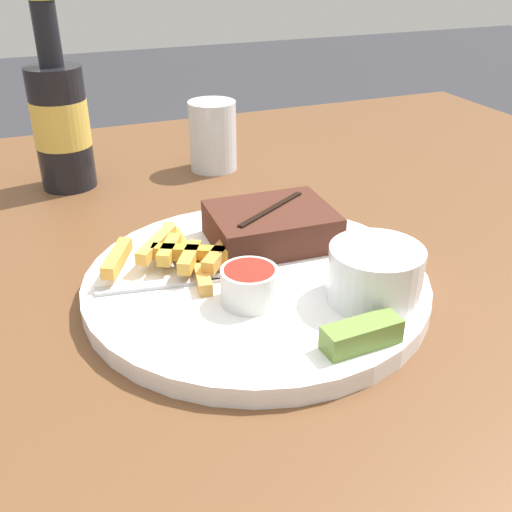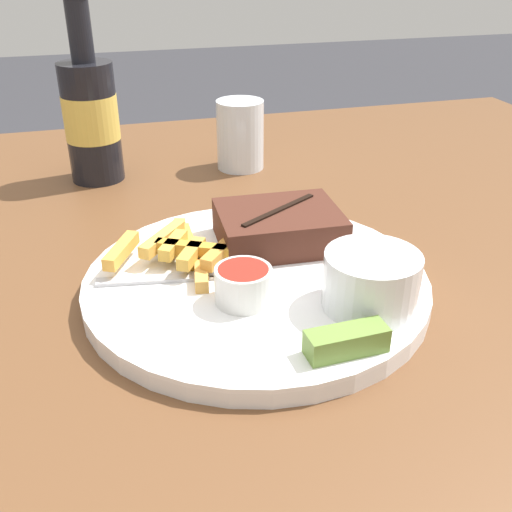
{
  "view_description": "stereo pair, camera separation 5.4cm",
  "coord_description": "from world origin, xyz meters",
  "px_view_note": "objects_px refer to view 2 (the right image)",
  "views": [
    {
      "loc": [
        -0.18,
        -0.44,
        1.07
      ],
      "look_at": [
        0.0,
        0.0,
        0.81
      ],
      "focal_mm": 42.0,
      "sensor_mm": 36.0,
      "label": 1
    },
    {
      "loc": [
        -0.13,
        -0.46,
        1.07
      ],
      "look_at": [
        0.0,
        0.0,
        0.81
      ],
      "focal_mm": 42.0,
      "sensor_mm": 36.0,
      "label": 2
    }
  ],
  "objects_px": {
    "dipping_sauce_cup": "(243,283)",
    "knife_utensil": "(252,251)",
    "coleslaw_cup": "(371,277)",
    "fork_utensil": "(164,279)",
    "dinner_plate": "(256,283)",
    "drinking_glass": "(240,135)",
    "steak_portion": "(279,227)",
    "pickle_spear": "(346,341)",
    "beer_bottle": "(91,114)"
  },
  "relations": [
    {
      "from": "dinner_plate",
      "to": "drinking_glass",
      "type": "distance_m",
      "value": 0.34
    },
    {
      "from": "fork_utensil",
      "to": "knife_utensil",
      "type": "relative_size",
      "value": 0.81
    },
    {
      "from": "steak_portion",
      "to": "knife_utensil",
      "type": "height_order",
      "value": "steak_portion"
    },
    {
      "from": "steak_portion",
      "to": "dipping_sauce_cup",
      "type": "relative_size",
      "value": 2.55
    },
    {
      "from": "coleslaw_cup",
      "to": "dipping_sauce_cup",
      "type": "height_order",
      "value": "coleslaw_cup"
    },
    {
      "from": "fork_utensil",
      "to": "drinking_glass",
      "type": "bearing_deg",
      "value": 73.25
    },
    {
      "from": "steak_portion",
      "to": "knife_utensil",
      "type": "relative_size",
      "value": 0.76
    },
    {
      "from": "coleslaw_cup",
      "to": "dipping_sauce_cup",
      "type": "xyz_separation_m",
      "value": [
        -0.1,
        0.04,
        -0.01
      ]
    },
    {
      "from": "dipping_sauce_cup",
      "to": "fork_utensil",
      "type": "distance_m",
      "value": 0.08
    },
    {
      "from": "dipping_sauce_cup",
      "to": "knife_utensil",
      "type": "height_order",
      "value": "dipping_sauce_cup"
    },
    {
      "from": "dipping_sauce_cup",
      "to": "pickle_spear",
      "type": "relative_size",
      "value": 0.77
    },
    {
      "from": "steak_portion",
      "to": "fork_utensil",
      "type": "bearing_deg",
      "value": -160.03
    },
    {
      "from": "fork_utensil",
      "to": "knife_utensil",
      "type": "height_order",
      "value": "knife_utensil"
    },
    {
      "from": "dipping_sauce_cup",
      "to": "beer_bottle",
      "type": "height_order",
      "value": "beer_bottle"
    },
    {
      "from": "beer_bottle",
      "to": "drinking_glass",
      "type": "height_order",
      "value": "beer_bottle"
    },
    {
      "from": "pickle_spear",
      "to": "coleslaw_cup",
      "type": "bearing_deg",
      "value": 50.88
    },
    {
      "from": "coleslaw_cup",
      "to": "pickle_spear",
      "type": "distance_m",
      "value": 0.07
    },
    {
      "from": "beer_bottle",
      "to": "knife_utensil",
      "type": "bearing_deg",
      "value": -65.53
    },
    {
      "from": "dinner_plate",
      "to": "pickle_spear",
      "type": "bearing_deg",
      "value": -75.14
    },
    {
      "from": "dipping_sauce_cup",
      "to": "beer_bottle",
      "type": "distance_m",
      "value": 0.4
    },
    {
      "from": "coleslaw_cup",
      "to": "knife_utensil",
      "type": "xyz_separation_m",
      "value": [
        -0.07,
        0.12,
        -0.02
      ]
    },
    {
      "from": "dinner_plate",
      "to": "drinking_glass",
      "type": "height_order",
      "value": "drinking_glass"
    },
    {
      "from": "dipping_sauce_cup",
      "to": "pickle_spear",
      "type": "bearing_deg",
      "value": -57.8
    },
    {
      "from": "steak_portion",
      "to": "fork_utensil",
      "type": "distance_m",
      "value": 0.13
    },
    {
      "from": "dinner_plate",
      "to": "fork_utensil",
      "type": "distance_m",
      "value": 0.09
    },
    {
      "from": "dipping_sauce_cup",
      "to": "knife_utensil",
      "type": "bearing_deg",
      "value": 70.16
    },
    {
      "from": "beer_bottle",
      "to": "dinner_plate",
      "type": "bearing_deg",
      "value": -69.32
    },
    {
      "from": "drinking_glass",
      "to": "pickle_spear",
      "type": "bearing_deg",
      "value": -94.36
    },
    {
      "from": "dinner_plate",
      "to": "steak_portion",
      "type": "bearing_deg",
      "value": 55.37
    },
    {
      "from": "steak_portion",
      "to": "pickle_spear",
      "type": "relative_size",
      "value": 1.96
    },
    {
      "from": "coleslaw_cup",
      "to": "beer_bottle",
      "type": "relative_size",
      "value": 0.32
    },
    {
      "from": "knife_utensil",
      "to": "beer_bottle",
      "type": "xyz_separation_m",
      "value": [
        -0.14,
        0.3,
        0.07
      ]
    },
    {
      "from": "dinner_plate",
      "to": "beer_bottle",
      "type": "distance_m",
      "value": 0.37
    },
    {
      "from": "knife_utensil",
      "to": "beer_bottle",
      "type": "bearing_deg",
      "value": 32.35
    },
    {
      "from": "pickle_spear",
      "to": "drinking_glass",
      "type": "height_order",
      "value": "drinking_glass"
    },
    {
      "from": "dinner_plate",
      "to": "drinking_glass",
      "type": "relative_size",
      "value": 3.33
    },
    {
      "from": "pickle_spear",
      "to": "steak_portion",
      "type": "bearing_deg",
      "value": 88.3
    },
    {
      "from": "dinner_plate",
      "to": "knife_utensil",
      "type": "height_order",
      "value": "knife_utensil"
    },
    {
      "from": "steak_portion",
      "to": "dinner_plate",
      "type": "bearing_deg",
      "value": -124.63
    },
    {
      "from": "pickle_spear",
      "to": "beer_bottle",
      "type": "bearing_deg",
      "value": 109.12
    },
    {
      "from": "dinner_plate",
      "to": "coleslaw_cup",
      "type": "height_order",
      "value": "coleslaw_cup"
    },
    {
      "from": "dipping_sauce_cup",
      "to": "beer_bottle",
      "type": "xyz_separation_m",
      "value": [
        -0.11,
        0.38,
        0.05
      ]
    },
    {
      "from": "coleslaw_cup",
      "to": "knife_utensil",
      "type": "height_order",
      "value": "coleslaw_cup"
    },
    {
      "from": "dinner_plate",
      "to": "pickle_spear",
      "type": "relative_size",
      "value": 4.97
    },
    {
      "from": "steak_portion",
      "to": "coleslaw_cup",
      "type": "relative_size",
      "value": 1.56
    },
    {
      "from": "fork_utensil",
      "to": "knife_utensil",
      "type": "xyz_separation_m",
      "value": [
        0.09,
        0.03,
        0.0
      ]
    },
    {
      "from": "knife_utensil",
      "to": "dipping_sauce_cup",
      "type": "bearing_deg",
      "value": 168.04
    },
    {
      "from": "dinner_plate",
      "to": "knife_utensil",
      "type": "distance_m",
      "value": 0.04
    },
    {
      "from": "dipping_sauce_cup",
      "to": "steak_portion",
      "type": "bearing_deg",
      "value": 57.49
    },
    {
      "from": "pickle_spear",
      "to": "fork_utensil",
      "type": "bearing_deg",
      "value": 129.58
    }
  ]
}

